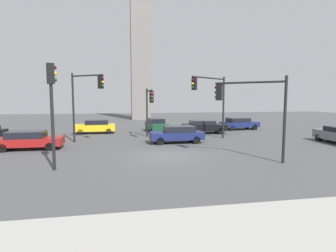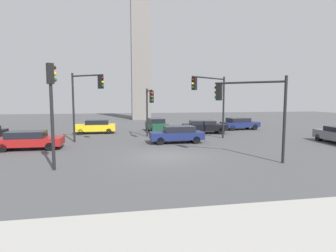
{
  "view_description": "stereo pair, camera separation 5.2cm",
  "coord_description": "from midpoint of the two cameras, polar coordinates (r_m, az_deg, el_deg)",
  "views": [
    {
      "loc": [
        -2.82,
        -16.35,
        3.59
      ],
      "look_at": [
        1.05,
        4.92,
        1.41
      ],
      "focal_mm": 28.87,
      "sensor_mm": 36.0,
      "label": 1
    },
    {
      "loc": [
        -2.77,
        -16.36,
        3.59
      ],
      "look_at": [
        1.05,
        4.92,
        1.41
      ],
      "focal_mm": 28.87,
      "sensor_mm": 36.0,
      "label": 2
    }
  ],
  "objects": [
    {
      "name": "skyline_tower",
      "position": [
        48.51,
        -5.97,
        17.05
      ],
      "size": [
        3.15,
        3.15,
        26.21
      ],
      "primitive_type": "cube",
      "color": "gray",
      "rests_on": "ground_plane"
    },
    {
      "name": "car_0",
      "position": [
        21.57,
        -27.36,
        -2.61
      ],
      "size": [
        4.41,
        1.88,
        1.31
      ],
      "rotation": [
        0.0,
        0.0,
        0.01
      ],
      "color": "maroon",
      "rests_on": "ground_plane"
    },
    {
      "name": "car_5",
      "position": [
        22.06,
        1.89,
        -1.7
      ],
      "size": [
        4.32,
        1.8,
        1.38
      ],
      "rotation": [
        0.0,
        0.0,
        3.15
      ],
      "color": "navy",
      "rests_on": "ground_plane"
    },
    {
      "name": "car_7",
      "position": [
        29.45,
        -2.56,
        0.26
      ],
      "size": [
        2.1,
        4.28,
        1.46
      ],
      "rotation": [
        0.0,
        0.0,
        -1.48
      ],
      "color": "#19472D",
      "rests_on": "ground_plane"
    },
    {
      "name": "sidewalk_corner",
      "position": [
        7.36,
        14.58,
        -22.96
      ],
      "size": [
        37.31,
        4.39,
        0.15
      ],
      "primitive_type": "cube",
      "color": "#A8A59E",
      "rests_on": "ground_plane"
    },
    {
      "name": "ground_plane",
      "position": [
        16.97,
        -0.6,
        -6.45
      ],
      "size": [
        103.64,
        103.64,
        0.0
      ],
      "primitive_type": "plane",
      "color": "#4C4C4F"
    },
    {
      "name": "car_6",
      "position": [
        28.34,
        7.52,
        -0.06
      ],
      "size": [
        4.61,
        2.4,
        1.35
      ],
      "rotation": [
        0.0,
        0.0,
        -0.08
      ],
      "color": "black",
      "rests_on": "ground_plane"
    },
    {
      "name": "traffic_light_4",
      "position": [
        16.51,
        16.75,
        5.08
      ],
      "size": [
        3.29,
        2.65,
        4.86
      ],
      "rotation": [
        0.0,
        0.0,
        2.47
      ],
      "color": "black",
      "rests_on": "ground_plane"
    },
    {
      "name": "traffic_light_1",
      "position": [
        23.38,
        8.86,
        6.78
      ],
      "size": [
        3.79,
        2.73,
        5.56
      ],
      "rotation": [
        0.0,
        0.0,
        -2.53
      ],
      "color": "black",
      "rests_on": "ground_plane"
    },
    {
      "name": "car_4",
      "position": [
        32.6,
        14.74,
        0.55
      ],
      "size": [
        4.46,
        2.3,
        1.37
      ],
      "rotation": [
        0.0,
        0.0,
        0.1
      ],
      "color": "navy",
      "rests_on": "ground_plane"
    },
    {
      "name": "car_3",
      "position": [
        29.03,
        -15.09,
        -0.08
      ],
      "size": [
        4.09,
        1.8,
        1.4
      ],
      "rotation": [
        0.0,
        0.0,
        3.15
      ],
      "color": "yellow",
      "rests_on": "ground_plane"
    },
    {
      "name": "traffic_light_2",
      "position": [
        22.66,
        -17.0,
        6.59
      ],
      "size": [
        2.68,
        1.94,
        5.68
      ],
      "rotation": [
        0.0,
        0.0,
        -0.61
      ],
      "color": "black",
      "rests_on": "ground_plane"
    },
    {
      "name": "traffic_light_0",
      "position": [
        14.57,
        -23.42,
        5.72
      ],
      "size": [
        0.49,
        0.42,
        5.32
      ],
      "rotation": [
        0.0,
        0.0,
        0.39
      ],
      "color": "black",
      "rests_on": "ground_plane"
    },
    {
      "name": "traffic_light_3",
      "position": [
        24.11,
        -4.05,
        4.94
      ],
      "size": [
        0.33,
        3.37,
        4.56
      ],
      "rotation": [
        0.0,
        0.0,
        -1.54
      ],
      "color": "black",
      "rests_on": "ground_plane"
    }
  ]
}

